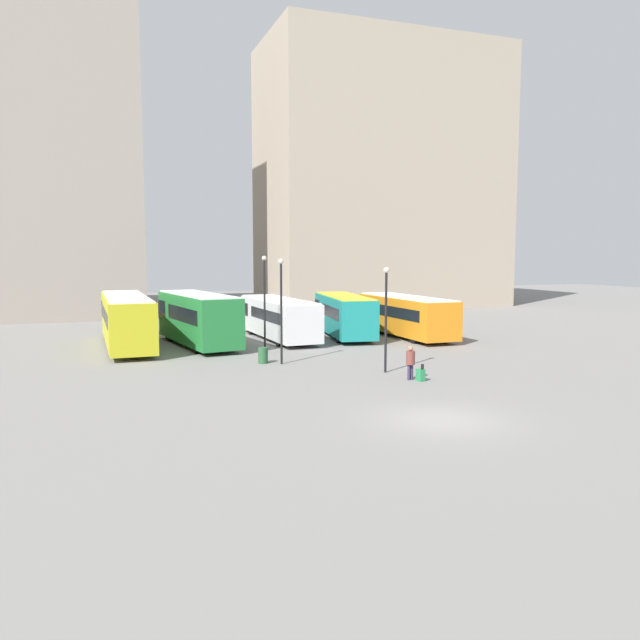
{
  "coord_description": "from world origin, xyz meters",
  "views": [
    {
      "loc": [
        -11.31,
        -18.63,
        5.77
      ],
      "look_at": [
        -0.14,
        11.98,
        2.36
      ],
      "focal_mm": 35.0,
      "sensor_mm": 36.0,
      "label": 1
    }
  ],
  "objects_px": {
    "lamp_post_0": "(386,310)",
    "lamp_post_2": "(265,295)",
    "trash_bin": "(263,355)",
    "bus_3": "(344,314)",
    "bus_2": "(278,317)",
    "traveler": "(410,360)",
    "suitcase": "(421,375)",
    "bus_0": "(126,319)",
    "bus_1": "(198,317)",
    "bus_4": "(405,315)",
    "lamp_post_1": "(281,302)"
  },
  "relations": [
    {
      "from": "trash_bin",
      "to": "bus_1",
      "type": "bearing_deg",
      "value": 105.68
    },
    {
      "from": "bus_2",
      "to": "traveler",
      "type": "xyz_separation_m",
      "value": [
        1.8,
        -15.69,
        -0.58
      ]
    },
    {
      "from": "lamp_post_1",
      "to": "trash_bin",
      "type": "height_order",
      "value": "lamp_post_1"
    },
    {
      "from": "bus_0",
      "to": "traveler",
      "type": "relative_size",
      "value": 7.9
    },
    {
      "from": "lamp_post_2",
      "to": "bus_4",
      "type": "bearing_deg",
      "value": 14.52
    },
    {
      "from": "bus_3",
      "to": "trash_bin",
      "type": "relative_size",
      "value": 11.29
    },
    {
      "from": "bus_0",
      "to": "lamp_post_1",
      "type": "distance_m",
      "value": 12.05
    },
    {
      "from": "bus_2",
      "to": "lamp_post_1",
      "type": "distance_m",
      "value": 10.1
    },
    {
      "from": "trash_bin",
      "to": "bus_3",
      "type": "bearing_deg",
      "value": 46.53
    },
    {
      "from": "bus_3",
      "to": "lamp_post_1",
      "type": "relative_size",
      "value": 1.72
    },
    {
      "from": "lamp_post_0",
      "to": "lamp_post_2",
      "type": "xyz_separation_m",
      "value": [
        -3.72,
        8.94,
        0.28
      ]
    },
    {
      "from": "bus_3",
      "to": "suitcase",
      "type": "xyz_separation_m",
      "value": [
        -2.61,
        -15.68,
        -1.31
      ]
    },
    {
      "from": "bus_0",
      "to": "bus_3",
      "type": "height_order",
      "value": "bus_0"
    },
    {
      "from": "bus_3",
      "to": "bus_4",
      "type": "height_order",
      "value": "bus_3"
    },
    {
      "from": "bus_3",
      "to": "bus_4",
      "type": "relative_size",
      "value": 0.92
    },
    {
      "from": "bus_4",
      "to": "suitcase",
      "type": "bearing_deg",
      "value": 154.63
    },
    {
      "from": "lamp_post_2",
      "to": "suitcase",
      "type": "bearing_deg",
      "value": -69.35
    },
    {
      "from": "suitcase",
      "to": "trash_bin",
      "type": "bearing_deg",
      "value": 31.27
    },
    {
      "from": "bus_1",
      "to": "bus_3",
      "type": "distance_m",
      "value": 10.43
    },
    {
      "from": "bus_1",
      "to": "bus_4",
      "type": "height_order",
      "value": "bus_1"
    },
    {
      "from": "bus_2",
      "to": "lamp_post_1",
      "type": "height_order",
      "value": "lamp_post_1"
    },
    {
      "from": "bus_4",
      "to": "traveler",
      "type": "height_order",
      "value": "bus_4"
    },
    {
      "from": "bus_1",
      "to": "lamp_post_0",
      "type": "relative_size",
      "value": 1.93
    },
    {
      "from": "bus_3",
      "to": "trash_bin",
      "type": "distance_m",
      "value": 11.97
    },
    {
      "from": "lamp_post_0",
      "to": "lamp_post_2",
      "type": "bearing_deg",
      "value": 112.59
    },
    {
      "from": "bus_0",
      "to": "bus_3",
      "type": "bearing_deg",
      "value": -91.72
    },
    {
      "from": "bus_0",
      "to": "traveler",
      "type": "height_order",
      "value": "bus_0"
    },
    {
      "from": "bus_1",
      "to": "lamp_post_0",
      "type": "distance_m",
      "value": 14.4
    },
    {
      "from": "lamp_post_0",
      "to": "lamp_post_1",
      "type": "height_order",
      "value": "lamp_post_1"
    },
    {
      "from": "bus_0",
      "to": "trash_bin",
      "type": "distance_m",
      "value": 11.09
    },
    {
      "from": "bus_0",
      "to": "lamp_post_2",
      "type": "xyz_separation_m",
      "value": [
        7.79,
        -4.51,
        1.59
      ]
    },
    {
      "from": "bus_2",
      "to": "lamp_post_2",
      "type": "distance_m",
      "value": 5.5
    },
    {
      "from": "bus_1",
      "to": "lamp_post_1",
      "type": "xyz_separation_m",
      "value": [
        3.07,
        -8.37,
        1.49
      ]
    },
    {
      "from": "bus_3",
      "to": "traveler",
      "type": "xyz_separation_m",
      "value": [
        -2.92,
        -15.27,
        -0.65
      ]
    },
    {
      "from": "bus_4",
      "to": "lamp_post_2",
      "type": "height_order",
      "value": "lamp_post_2"
    },
    {
      "from": "bus_2",
      "to": "bus_0",
      "type": "bearing_deg",
      "value": 88.77
    },
    {
      "from": "bus_1",
      "to": "bus_2",
      "type": "relative_size",
      "value": 0.96
    },
    {
      "from": "bus_2",
      "to": "bus_3",
      "type": "bearing_deg",
      "value": -97.37
    },
    {
      "from": "bus_0",
      "to": "bus_1",
      "type": "xyz_separation_m",
      "value": [
        4.31,
        -1.04,
        0.03
      ]
    },
    {
      "from": "lamp_post_1",
      "to": "lamp_post_2",
      "type": "height_order",
      "value": "lamp_post_2"
    },
    {
      "from": "suitcase",
      "to": "trash_bin",
      "type": "xyz_separation_m",
      "value": [
        -5.58,
        7.04,
        0.14
      ]
    },
    {
      "from": "trash_bin",
      "to": "lamp_post_1",
      "type": "bearing_deg",
      "value": -31.11
    },
    {
      "from": "bus_2",
      "to": "bus_4",
      "type": "distance_m",
      "value": 9.03
    },
    {
      "from": "bus_3",
      "to": "suitcase",
      "type": "relative_size",
      "value": 11.86
    },
    {
      "from": "lamp_post_2",
      "to": "trash_bin",
      "type": "xyz_separation_m",
      "value": [
        -1.28,
        -4.38,
        -2.93
      ]
    },
    {
      "from": "lamp_post_2",
      "to": "trash_bin",
      "type": "distance_m",
      "value": 5.42
    },
    {
      "from": "bus_2",
      "to": "bus_4",
      "type": "height_order",
      "value": "bus_4"
    },
    {
      "from": "bus_4",
      "to": "trash_bin",
      "type": "xyz_separation_m",
      "value": [
        -12.32,
        -7.23,
        -1.13
      ]
    },
    {
      "from": "bus_1",
      "to": "bus_2",
      "type": "xyz_separation_m",
      "value": [
        5.68,
        1.22,
        -0.28
      ]
    },
    {
      "from": "bus_1",
      "to": "bus_4",
      "type": "relative_size",
      "value": 0.96
    }
  ]
}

